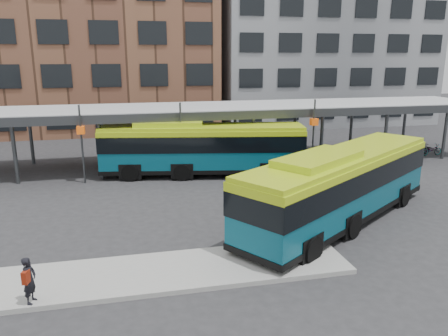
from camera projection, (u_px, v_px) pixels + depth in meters
ground at (276, 230)px, 19.69m from camera, size 120.00×120.00×0.00m
boarding_island at (158, 273)px, 15.66m from camera, size 14.00×3.00×0.18m
canopy at (216, 110)px, 30.83m from camera, size 40.00×6.53×4.80m
building_brick at (84, 21)px, 44.98m from camera, size 26.00×14.00×22.00m
building_grey at (317, 34)px, 50.78m from camera, size 24.00×14.00×20.00m
bus_front at (341, 184)px, 20.17m from camera, size 12.38×9.69×3.61m
bus_rear at (202, 147)px, 28.29m from camera, size 13.27×5.05×3.58m
pedestrian at (29, 280)px, 13.44m from camera, size 0.50×0.65×1.52m
bike_rack at (396, 150)px, 33.89m from camera, size 7.44×1.50×1.05m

